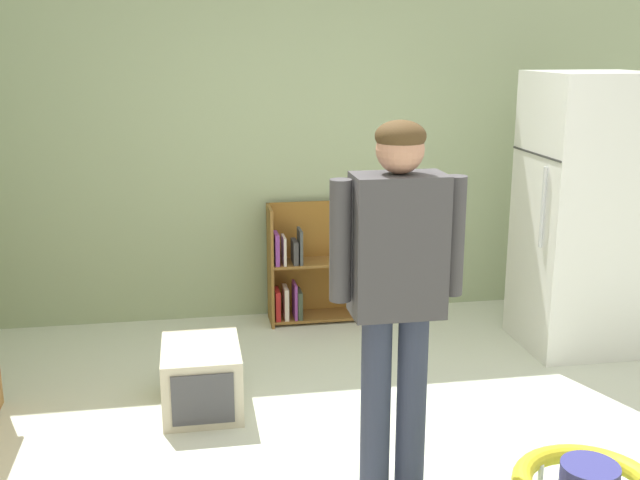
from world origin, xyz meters
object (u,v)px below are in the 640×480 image
Objects in this scene: bookshelf at (316,269)px; pet_carrier at (202,377)px; standing_person at (397,281)px; refrigerator at (583,214)px.

bookshelf is 1.57m from pet_carrier.
bookshelf is at bearing 88.91° from standing_person.
refrigerator is at bearing -25.91° from bookshelf.
bookshelf is 1.54× the size of pet_carrier.
bookshelf is (-1.60, 0.78, -0.52)m from refrigerator.
bookshelf reaches higher than pet_carrier.
standing_person is at bearing -50.26° from pet_carrier.
refrigerator is 1.86m from bookshelf.
bookshelf is at bearing 56.67° from pet_carrier.
refrigerator is at bearing 11.92° from pet_carrier.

